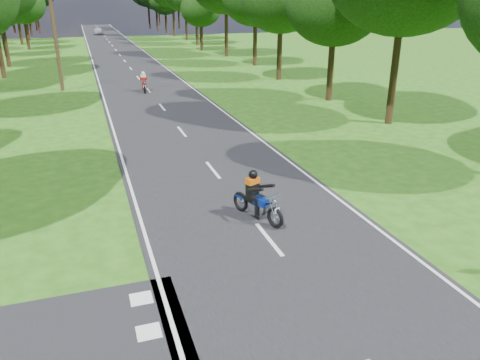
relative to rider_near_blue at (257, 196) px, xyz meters
name	(u,v)px	position (x,y,z in m)	size (l,w,h in m)	color
ground	(299,277)	(-0.14, -3.34, -0.79)	(160.00, 160.00, 0.00)	#234E12
main_road	(120,55)	(-0.14, 46.66, -0.78)	(7.00, 140.00, 0.02)	black
road_markings	(120,57)	(-0.28, 44.79, -0.77)	(7.40, 140.00, 0.01)	silver
telegraph_pole	(55,33)	(-6.14, 24.66, 3.28)	(1.20, 0.26, 8.00)	#382616
rider_near_blue	(257,196)	(0.00, 0.00, 0.00)	(0.62, 1.86, 1.55)	navy
rider_far_red	(144,82)	(-0.49, 22.19, -0.06)	(0.57, 1.72, 1.43)	#AB140D
distant_car	(98,31)	(-1.01, 81.31, -0.11)	(1.56, 3.88, 1.32)	silver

